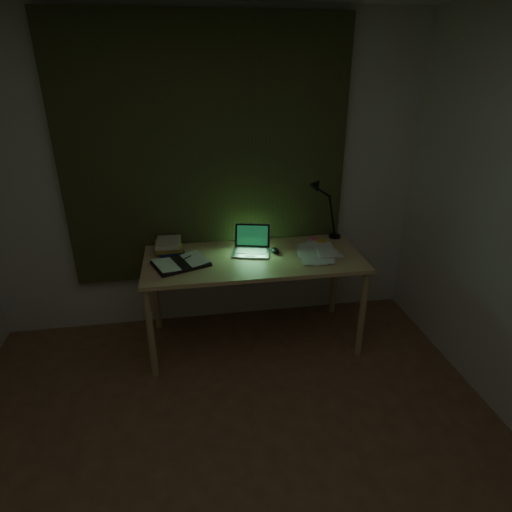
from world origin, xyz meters
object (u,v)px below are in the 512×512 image
at_px(loose_papers, 320,252).
at_px(desk, 254,300).
at_px(desk_lamp, 337,208).
at_px(laptop, 251,242).
at_px(book_stack, 170,245).
at_px(open_textbook, 181,263).

bearing_deg(loose_papers, desk, 178.72).
relative_size(loose_papers, desk_lamp, 0.61).
height_order(laptop, book_stack, laptop).
distance_m(book_stack, desk_lamp, 1.40).
distance_m(desk, desk_lamp, 1.03).
height_order(desk, book_stack, book_stack).
distance_m(open_textbook, desk_lamp, 1.36).
height_order(desk, desk_lamp, desk_lamp).
height_order(book_stack, loose_papers, book_stack).
bearing_deg(loose_papers, desk_lamp, 53.61).
relative_size(book_stack, loose_papers, 0.75).
relative_size(desk, laptop, 5.21).
bearing_deg(book_stack, desk_lamp, 2.91).
bearing_deg(open_textbook, laptop, -9.11).
relative_size(desk, open_textbook, 4.35).
xyz_separation_m(desk, open_textbook, (-0.55, -0.05, 0.39)).
xyz_separation_m(book_stack, loose_papers, (1.15, -0.23, -0.04)).
bearing_deg(loose_papers, open_textbook, -178.01).
height_order(desk, open_textbook, open_textbook).
bearing_deg(book_stack, loose_papers, -11.35).
bearing_deg(loose_papers, laptop, 171.69).
distance_m(desk, open_textbook, 0.68).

